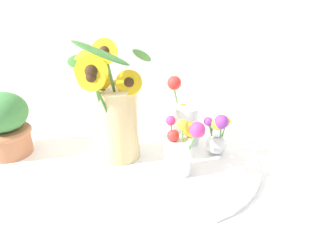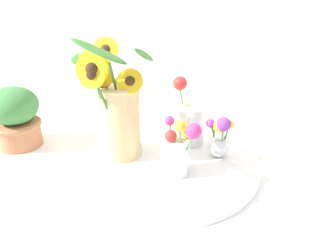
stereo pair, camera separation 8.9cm
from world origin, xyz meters
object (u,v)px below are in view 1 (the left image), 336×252
mason_jar_sunflowers (115,113)px  vase_small_center (181,149)px  serving_tray (168,164)px  vase_bulb_right (217,135)px  vase_small_back (185,120)px  potted_plant (4,124)px

mason_jar_sunflowers → vase_small_center: size_ratio=2.20×
serving_tray → vase_bulb_right: 0.17m
serving_tray → mason_jar_sunflowers: mason_jar_sunflowers is taller
vase_small_back → potted_plant: bearing=-176.9°
serving_tray → potted_plant: size_ratio=2.66×
mason_jar_sunflowers → vase_small_center: 0.21m
serving_tray → potted_plant: potted_plant is taller
vase_small_back → potted_plant: vase_small_back is taller
vase_bulb_right → vase_small_center: bearing=-138.9°
serving_tray → potted_plant: 0.51m
vase_bulb_right → vase_small_back: bearing=137.1°
serving_tray → mason_jar_sunflowers: size_ratio=1.43×
mason_jar_sunflowers → vase_bulb_right: size_ratio=2.81×
vase_small_center → vase_bulb_right: size_ratio=1.28×
vase_bulb_right → potted_plant: bearing=175.2°
mason_jar_sunflowers → vase_small_back: size_ratio=1.77×
vase_bulb_right → vase_small_back: 0.12m
vase_small_center → potted_plant: potted_plant is taller
mason_jar_sunflowers → vase_bulb_right: bearing=2.7°
potted_plant → vase_small_back: bearing=3.1°
vase_bulb_right → potted_plant: 0.64m
mason_jar_sunflowers → vase_small_back: mason_jar_sunflowers is taller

